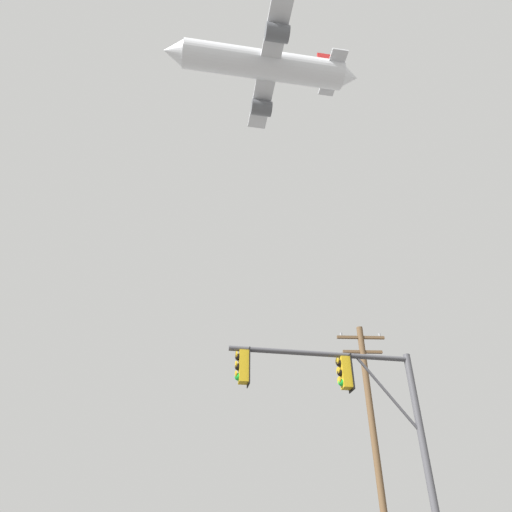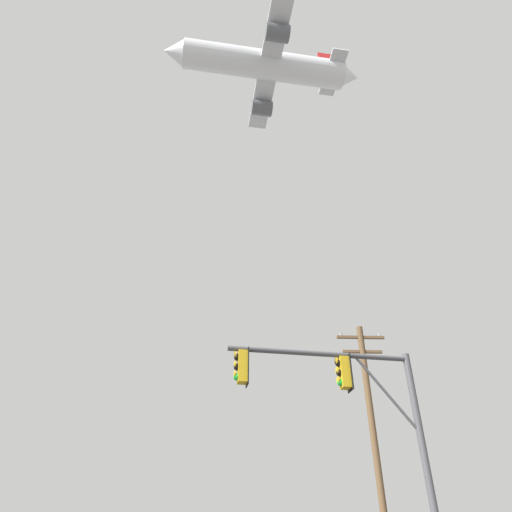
{
  "view_description": "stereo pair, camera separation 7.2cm",
  "coord_description": "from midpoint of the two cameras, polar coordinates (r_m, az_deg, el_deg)",
  "views": [
    {
      "loc": [
        0.55,
        -4.52,
        1.31
      ],
      "look_at": [
        1.41,
        17.77,
        15.83
      ],
      "focal_mm": 32.38,
      "sensor_mm": 36.0,
      "label": 1
    },
    {
      "loc": [
        0.62,
        -4.52,
        1.31
      ],
      "look_at": [
        1.41,
        17.77,
        15.83
      ],
      "focal_mm": 32.38,
      "sensor_mm": 36.0,
      "label": 2
    }
  ],
  "objects": [
    {
      "name": "signal_pole_near",
      "position": [
        13.64,
        12.07,
        -17.7
      ],
      "size": [
        5.43,
        0.95,
        6.38
      ],
      "color": "#4C4C51",
      "rests_on": "ground"
    },
    {
      "name": "utility_pole",
      "position": [
        20.9,
        14.43,
        -20.71
      ],
      "size": [
        2.2,
        0.28,
        10.28
      ],
      "color": "brown",
      "rests_on": "ground"
    },
    {
      "name": "airplane",
      "position": [
        64.07,
        1.05,
        22.49
      ],
      "size": [
        25.48,
        19.69,
        6.94
      ],
      "color": "white"
    }
  ]
}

